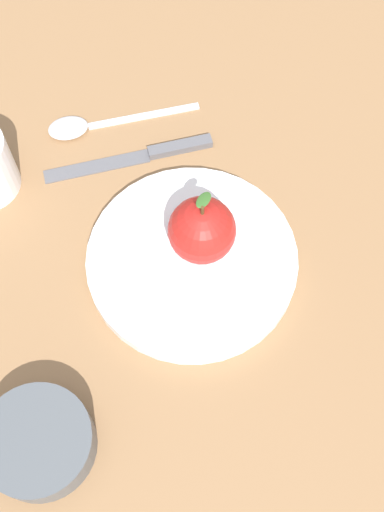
% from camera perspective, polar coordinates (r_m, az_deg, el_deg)
% --- Properties ---
extents(ground_plane, '(2.40, 2.40, 0.00)m').
position_cam_1_polar(ground_plane, '(0.71, -1.69, -0.12)').
color(ground_plane, olive).
extents(dinner_plate, '(0.23, 0.23, 0.02)m').
position_cam_1_polar(dinner_plate, '(0.70, -0.00, -0.35)').
color(dinner_plate, white).
rests_on(dinner_plate, ground_plane).
extents(apple, '(0.07, 0.07, 0.08)m').
position_cam_1_polar(apple, '(0.67, 0.87, 2.27)').
color(apple, '#B21E19').
rests_on(apple, dinner_plate).
extents(side_bowl, '(0.10, 0.10, 0.04)m').
position_cam_1_polar(side_bowl, '(0.64, -13.33, -15.54)').
color(side_bowl, '#4C5156').
rests_on(side_bowl, ground_plane).
extents(knife, '(0.09, 0.19, 0.01)m').
position_cam_1_polar(knife, '(0.78, -4.17, 8.81)').
color(knife, '#59595E').
rests_on(knife, ground_plane).
extents(spoon, '(0.08, 0.18, 0.01)m').
position_cam_1_polar(spoon, '(0.81, -9.22, 11.26)').
color(spoon, silver).
rests_on(spoon, ground_plane).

